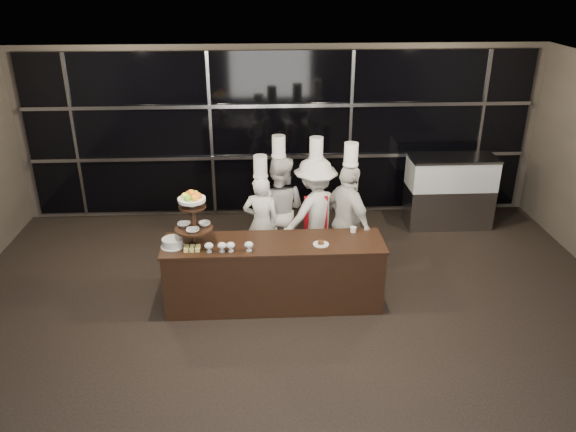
{
  "coord_description": "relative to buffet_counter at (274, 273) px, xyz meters",
  "views": [
    {
      "loc": [
        -0.38,
        -4.49,
        4.15
      ],
      "look_at": [
        -0.02,
        2.23,
        1.15
      ],
      "focal_mm": 35.0,
      "sensor_mm": 36.0,
      "label": 1
    }
  ],
  "objects": [
    {
      "name": "chef_cup",
      "position": [
        1.07,
        0.25,
        0.49
      ],
      "size": [
        0.08,
        0.08,
        0.07
      ],
      "primitive_type": "cylinder",
      "color": "white",
      "rests_on": "buffet_counter"
    },
    {
      "name": "small_plate",
      "position": [
        0.6,
        -0.1,
        0.47
      ],
      "size": [
        0.2,
        0.2,
        0.05
      ],
      "color": "white",
      "rests_on": "buffet_counter"
    },
    {
      "name": "buffet_counter",
      "position": [
        0.0,
        0.0,
        0.0
      ],
      "size": [
        2.84,
        0.74,
        0.92
      ],
      "color": "black",
      "rests_on": "ground"
    },
    {
      "name": "room",
      "position": [
        0.22,
        -1.93,
        1.03
      ],
      "size": [
        10.0,
        10.0,
        10.0
      ],
      "color": "black",
      "rests_on": "ground"
    },
    {
      "name": "chef_d",
      "position": [
        1.07,
        0.72,
        0.4
      ],
      "size": [
        0.82,
        1.08,
        2.01
      ],
      "color": "silver",
      "rests_on": "ground"
    },
    {
      "name": "layer_cake",
      "position": [
        -1.27,
        -0.05,
        0.51
      ],
      "size": [
        0.3,
        0.3,
        0.11
      ],
      "color": "white",
      "rests_on": "buffet_counter"
    },
    {
      "name": "window_wall",
      "position": [
        0.22,
        3.01,
        1.04
      ],
      "size": [
        8.6,
        0.1,
        2.8
      ],
      "color": "black",
      "rests_on": "ground"
    },
    {
      "name": "pastry_squares",
      "position": [
        -1.02,
        -0.17,
        0.48
      ],
      "size": [
        0.2,
        0.13,
        0.05
      ],
      "color": "#F8E379",
      "rests_on": "buffet_counter"
    },
    {
      "name": "display_case",
      "position": [
        3.08,
        2.37,
        0.22
      ],
      "size": [
        1.46,
        0.64,
        1.24
      ],
      "color": "#A5A5AA",
      "rests_on": "ground"
    },
    {
      "name": "chef_c",
      "position": [
        0.64,
        1.05,
        0.39
      ],
      "size": [
        1.26,
        1.1,
        1.99
      ],
      "color": "white",
      "rests_on": "ground"
    },
    {
      "name": "chef_a",
      "position": [
        -0.15,
        0.96,
        0.31
      ],
      "size": [
        0.6,
        0.45,
        1.77
      ],
      "color": "white",
      "rests_on": "ground"
    },
    {
      "name": "display_stand",
      "position": [
        -1.0,
        -0.0,
        0.87
      ],
      "size": [
        0.48,
        0.48,
        0.74
      ],
      "color": "black",
      "rests_on": "buffet_counter"
    },
    {
      "name": "chef_b",
      "position": [
        0.12,
        1.22,
        0.39
      ],
      "size": [
        0.97,
        0.84,
        1.98
      ],
      "color": "silver",
      "rests_on": "ground"
    },
    {
      "name": "compotes",
      "position": [
        -0.58,
        -0.22,
        0.54
      ],
      "size": [
        0.6,
        0.11,
        0.12
      ],
      "color": "silver",
      "rests_on": "buffet_counter"
    }
  ]
}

